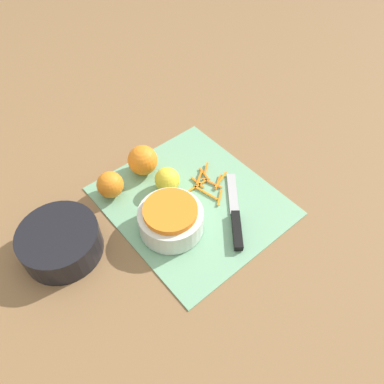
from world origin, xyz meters
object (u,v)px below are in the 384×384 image
at_px(orange_right, 110,185).
at_px(knife, 236,222).
at_px(bowl_speckled, 171,219).
at_px(bowl_dark, 61,242).
at_px(orange_left, 143,160).
at_px(lemon, 167,180).

bearing_deg(orange_right, knife, -147.22).
height_order(bowl_speckled, orange_right, bowl_speckled).
distance_m(bowl_speckled, knife, 0.15).
bearing_deg(bowl_dark, bowl_speckled, -116.56).
distance_m(bowl_dark, orange_left, 0.29).
height_order(bowl_speckled, orange_left, orange_left).
bearing_deg(orange_right, orange_left, -83.42).
relative_size(bowl_speckled, bowl_dark, 0.85).
xyz_separation_m(bowl_speckled, lemon, (0.10, -0.07, -0.00)).
xyz_separation_m(bowl_speckled, bowl_dark, (0.11, 0.22, -0.01)).
bearing_deg(orange_right, bowl_speckled, -164.37).
xyz_separation_m(bowl_dark, knife, (-0.20, -0.34, -0.02)).
bearing_deg(lemon, orange_right, 56.96).
bearing_deg(knife, orange_left, 52.83).
bearing_deg(orange_left, bowl_dark, 106.06).
distance_m(orange_left, orange_right, 0.11).
bearing_deg(orange_right, bowl_dark, 111.62).
distance_m(bowl_speckled, lemon, 0.12).
distance_m(bowl_dark, lemon, 0.29).
height_order(bowl_speckled, knife, bowl_speckled).
height_order(knife, lemon, lemon).
bearing_deg(bowl_speckled, knife, -126.26).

